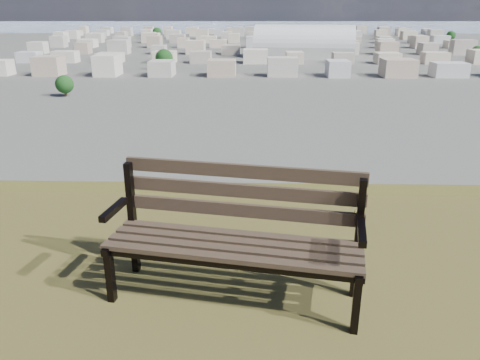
{
  "coord_description": "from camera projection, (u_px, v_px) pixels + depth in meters",
  "views": [
    {
      "loc": [
        1.26,
        -1.54,
        27.24
      ],
      "look_at": [
        1.11,
        3.71,
        25.3
      ],
      "focal_mm": 35.0,
      "sensor_mm": 36.0,
      "label": 1
    }
  ],
  "objects": [
    {
      "name": "park_bench",
      "position": [
        236.0,
        228.0,
        3.73
      ],
      "size": [
        2.08,
        0.99,
        1.05
      ],
      "rotation": [
        0.0,
        0.0,
        -0.18
      ],
      "color": "#3E2E23",
      "rests_on": "hilltop_mesa"
    },
    {
      "name": "arena",
      "position": [
        304.0,
        47.0,
        271.22
      ],
      "size": [
        59.4,
        31.46,
        23.92
      ],
      "rotation": [
        0.0,
        0.0,
        -0.14
      ],
      "color": "#B5B5B0",
      "rests_on": "ground"
    },
    {
      "name": "city_blocks",
      "position": [
        252.0,
        39.0,
        379.61
      ],
      "size": [
        395.0,
        361.0,
        7.0
      ],
      "color": "beige",
      "rests_on": "ground"
    },
    {
      "name": "city_trees",
      "position": [
        212.0,
        44.0,
        309.08
      ],
      "size": [
        406.52,
        387.2,
        9.98
      ],
      "color": "#372A1B",
      "rests_on": "ground"
    },
    {
      "name": "bay_water",
      "position": [
        253.0,
        24.0,
        854.95
      ],
      "size": [
        2400.0,
        700.0,
        0.12
      ],
      "primitive_type": "cube",
      "color": "#99A8C3",
      "rests_on": "ground"
    },
    {
      "name": "far_hills",
      "position": [
        232.0,
        8.0,
        1319.34
      ],
      "size": [
        2050.0,
        340.0,
        60.0
      ],
      "color": "#8793A8",
      "rests_on": "ground"
    }
  ]
}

